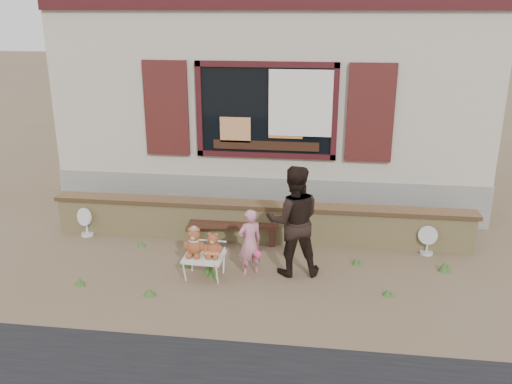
# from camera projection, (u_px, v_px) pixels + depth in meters

# --- Properties ---
(ground) EXTENTS (80.00, 80.00, 0.00)m
(ground) POSITION_uv_depth(u_px,v_px,m) (251.00, 266.00, 8.33)
(ground) COLOR brown
(ground) RESTS_ON ground
(shopfront) EXTENTS (8.04, 5.13, 4.00)m
(shopfront) POSITION_uv_depth(u_px,v_px,m) (279.00, 92.00, 11.89)
(shopfront) COLOR #AFA58E
(shopfront) RESTS_ON ground
(brick_wall) EXTENTS (7.10, 0.36, 0.67)m
(brick_wall) POSITION_uv_depth(u_px,v_px,m) (259.00, 221.00, 9.15)
(brick_wall) COLOR tan
(brick_wall) RESTS_ON ground
(bench) EXTENTS (1.50, 0.46, 0.38)m
(bench) POSITION_uv_depth(u_px,v_px,m) (234.00, 228.00, 9.04)
(bench) COLOR #381D13
(bench) RESTS_ON ground
(folding_chair) EXTENTS (0.58, 0.52, 0.35)m
(folding_chair) POSITION_uv_depth(u_px,v_px,m) (204.00, 257.00, 7.89)
(folding_chair) COLOR silver
(folding_chair) RESTS_ON ground
(teddy_bear_left) EXTENTS (0.33, 0.29, 0.43)m
(teddy_bear_left) POSITION_uv_depth(u_px,v_px,m) (194.00, 241.00, 7.83)
(teddy_bear_left) COLOR brown
(teddy_bear_left) RESTS_ON folding_chair
(teddy_bear_right) EXTENTS (0.28, 0.25, 0.37)m
(teddy_bear_right) POSITION_uv_depth(u_px,v_px,m) (213.00, 244.00, 7.79)
(teddy_bear_right) COLOR brown
(teddy_bear_right) RESTS_ON folding_chair
(child) EXTENTS (0.45, 0.41, 1.02)m
(child) POSITION_uv_depth(u_px,v_px,m) (250.00, 242.00, 7.92)
(child) COLOR pink
(child) RESTS_ON ground
(adult) EXTENTS (0.90, 0.76, 1.66)m
(adult) POSITION_uv_depth(u_px,v_px,m) (294.00, 221.00, 7.86)
(adult) COLOR black
(adult) RESTS_ON ground
(fan_left) EXTENTS (0.33, 0.22, 0.51)m
(fan_left) POSITION_uv_depth(u_px,v_px,m) (86.00, 222.00, 9.37)
(fan_left) COLOR silver
(fan_left) RESTS_ON ground
(fan_right) EXTENTS (0.32, 0.21, 0.49)m
(fan_right) POSITION_uv_depth(u_px,v_px,m) (428.00, 240.00, 8.66)
(fan_right) COLOR silver
(fan_right) RESTS_ON ground
(grass_tufts) EXTENTS (5.42, 1.71, 0.16)m
(grass_tufts) POSITION_uv_depth(u_px,v_px,m) (249.00, 268.00, 8.13)
(grass_tufts) COLOR #3A5E25
(grass_tufts) RESTS_ON ground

